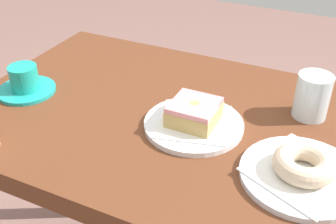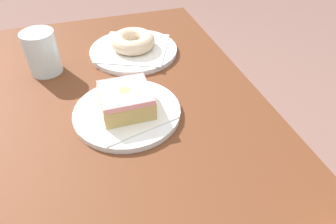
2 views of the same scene
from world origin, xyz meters
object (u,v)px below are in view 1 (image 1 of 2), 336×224
(donut_glazed_square, at_px, (194,112))
(plate_sugar_ring, at_px, (302,175))
(water_glass, at_px, (312,96))
(coffee_cup, at_px, (25,82))
(plate_glazed_square, at_px, (194,124))
(donut_sugar_ring, at_px, (304,164))

(donut_glazed_square, distance_m, plate_sugar_ring, 0.26)
(donut_glazed_square, distance_m, water_glass, 0.27)
(coffee_cup, bearing_deg, plate_sugar_ring, 177.34)
(plate_glazed_square, distance_m, plate_sugar_ring, 0.26)
(plate_glazed_square, distance_m, water_glass, 0.28)
(plate_glazed_square, bearing_deg, plate_sugar_ring, 164.42)
(donut_sugar_ring, bearing_deg, plate_sugar_ring, 0.00)
(plate_sugar_ring, distance_m, water_glass, 0.23)
(donut_glazed_square, xyz_separation_m, coffee_cup, (0.44, 0.04, -0.01))
(plate_sugar_ring, height_order, coffee_cup, coffee_cup)
(donut_glazed_square, bearing_deg, coffee_cup, 4.80)
(coffee_cup, bearing_deg, water_glass, -163.75)
(water_glass, xyz_separation_m, coffee_cup, (0.67, 0.19, -0.02))
(plate_sugar_ring, height_order, water_glass, water_glass)
(donut_sugar_ring, bearing_deg, plate_glazed_square, -15.58)
(plate_glazed_square, distance_m, coffee_cup, 0.44)
(donut_glazed_square, relative_size, plate_sugar_ring, 0.43)
(donut_glazed_square, xyz_separation_m, donut_sugar_ring, (-0.25, 0.07, -0.00))
(donut_glazed_square, distance_m, donut_sugar_ring, 0.26)
(plate_glazed_square, distance_m, donut_sugar_ring, 0.26)
(donut_glazed_square, xyz_separation_m, plate_sugar_ring, (-0.25, 0.07, -0.03))
(donut_sugar_ring, distance_m, coffee_cup, 0.69)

